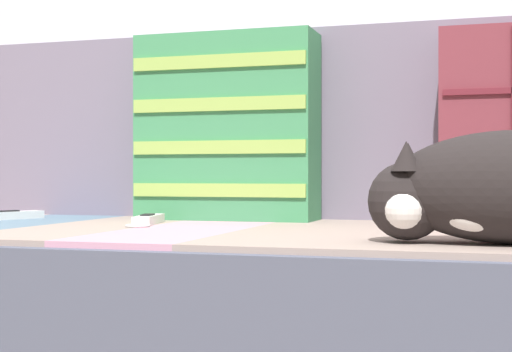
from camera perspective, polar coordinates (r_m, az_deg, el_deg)
The scene contains 6 objects.
couch at distance 1.53m, azimuth 3.77°, elevation -11.45°, with size 2.05×0.88×0.40m.
sofa_backrest at distance 1.87m, azimuth 6.42°, elevation 3.74°, with size 2.01×0.14×0.44m.
throw_pillow_striped at distance 1.79m, azimuth -2.11°, elevation 3.55°, with size 0.41×0.14×0.42m.
sleeping_cat at distance 1.21m, azimuth 17.23°, elevation -0.98°, with size 0.44×0.20×0.17m.
game_remote_near at distance 1.64m, azimuth -7.86°, elevation -3.18°, with size 0.09×0.21×0.02m.
game_remote_far at distance 1.88m, azimuth -17.57°, elevation -2.77°, with size 0.11×0.21×0.02m.
Camera 1 is at (0.35, -1.35, 0.51)m, focal length 55.00 mm.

